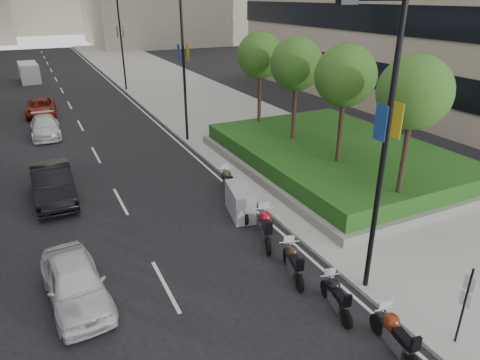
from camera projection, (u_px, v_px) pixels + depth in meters
ground at (264, 354)px, 11.36m from camera, size 160.00×160.00×0.00m
sidewalk_right at (192, 97)px, 39.69m from camera, size 10.00×100.00×0.15m
lane_edge at (135, 104)px, 37.57m from camera, size 0.12×100.00×0.01m
lane_centre at (72, 110)px, 35.46m from camera, size 0.12×100.00×0.01m
planter at (335, 162)px, 23.51m from camera, size 10.00×14.00×0.40m
hedge at (336, 152)px, 23.27m from camera, size 9.40×13.40×0.80m
tree_0 at (414, 93)px, 15.94m from camera, size 2.80×2.80×6.30m
tree_1 at (345, 76)px, 19.24m from camera, size 2.80×2.80×6.30m
tree_2 at (297, 64)px, 22.53m from camera, size 2.80×2.80×6.30m
tree_3 at (260, 56)px, 25.83m from camera, size 2.80×2.80×6.30m
lamp_post_0 at (381, 141)px, 11.85m from camera, size 2.34×0.45×9.00m
lamp_post_1 at (181, 62)px, 25.85m from camera, size 2.34×0.45×9.00m
lamp_post_2 at (119, 38)px, 40.68m from camera, size 2.34×0.45×9.00m
parking_sign at (465, 302)px, 11.08m from camera, size 0.06×0.32×2.50m
motorcycle_1 at (395, 335)px, 11.21m from camera, size 0.72×2.16×1.08m
motorcycle_2 at (336, 296)px, 12.76m from camera, size 0.69×1.96×0.99m
motorcycle_3 at (293, 262)px, 14.32m from camera, size 0.85×2.09×1.07m
motorcycle_4 at (265, 227)px, 16.35m from camera, size 1.09×2.24×1.18m
motorcycle_5 at (240, 202)px, 18.33m from camera, size 1.28×2.25×1.29m
motorcycle_6 at (227, 182)px, 20.34m from camera, size 0.86×2.21×1.12m
car_a at (75, 283)px, 13.06m from camera, size 2.00×4.24×1.40m
car_b at (53, 184)px, 19.69m from camera, size 1.72×4.89×1.61m
car_c at (45, 127)px, 28.80m from camera, size 1.85×4.43×1.28m
car_d at (41, 107)px, 33.74m from camera, size 2.43×4.76×1.29m
delivery_van at (29, 73)px, 46.79m from camera, size 2.07×4.87×2.00m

